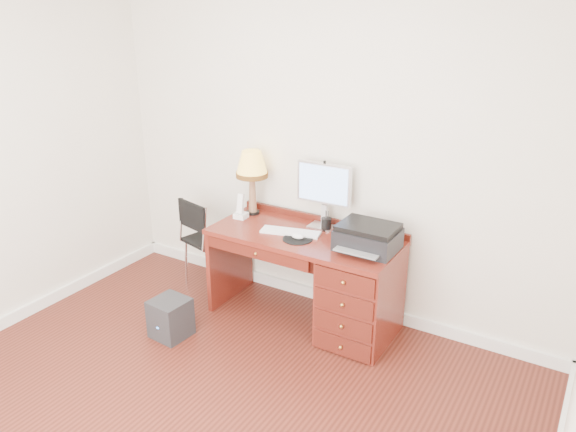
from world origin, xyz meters
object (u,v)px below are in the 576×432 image
Objects in this scene: monitor at (324,187)px; phone at (241,211)px; leg_lamp at (252,168)px; desk at (341,283)px; equipment_box at (171,318)px; printer at (368,237)px; chair at (206,235)px.

phone is (-0.67, -0.19, -0.27)m from monitor.
leg_lamp is 0.37m from phone.
desk is 1.35m from equipment_box.
desk is 1.03m from phone.
printer reaches higher than equipment_box.
chair is (-1.34, 0.03, 0.10)m from desk.
monitor reaches higher than desk.
phone reaches higher than equipment_box.
printer is 1.18m from leg_lamp.
monitor is 1.57m from equipment_box.
printer reaches higher than chair.
leg_lamp is at bearing 32.76° from chair.
monitor is (-0.28, 0.23, 0.67)m from desk.
leg_lamp is (-0.93, 0.17, 0.74)m from desk.
printer is at bearing -5.89° from phone.
monitor is at bearing 55.29° from equipment_box.
chair is (-0.39, -0.00, -0.30)m from phone.
phone is (-0.03, -0.14, -0.34)m from leg_lamp.
leg_lamp reaches higher than printer.
leg_lamp is 1.37m from equipment_box.
printer is 2.06× the size of phone.
phone reaches higher than chair.
leg_lamp reaches higher than chair.
phone is at bearing 177.98° from desk.
leg_lamp reaches higher than equipment_box.
chair is (-1.54, 0.03, -0.33)m from printer.
monitor is 1.69× the size of equipment_box.
monitor is at bearing 4.94° from leg_lamp.
phone is at bearing -100.78° from leg_lamp.
monitor is at bearing 155.35° from printer.
leg_lamp is 0.78m from chair.
leg_lamp is at bearing -176.51° from monitor.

